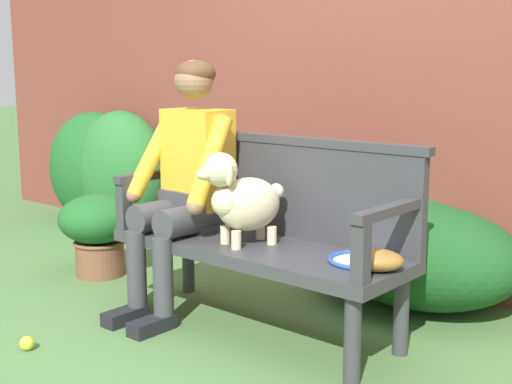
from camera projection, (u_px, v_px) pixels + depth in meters
ground_plane at (256, 329)px, 3.38m from camera, size 40.00×40.00×0.00m
brick_garden_fence at (393, 97)px, 4.13m from camera, size 8.00×0.30×2.18m
hedge_bush_mid_right at (122, 172)px, 5.36m from camera, size 0.88×0.58×0.95m
hedge_bush_mid_left at (94, 169)px, 5.58m from camera, size 0.90×0.61×0.92m
hedge_bush_far_right at (408, 248)px, 3.81m from camera, size 0.81×0.76×0.56m
hedge_bush_far_left at (415, 254)px, 3.71m from camera, size 1.18×0.84×0.56m
garden_bench at (256, 255)px, 3.31m from camera, size 1.52×0.52×0.44m
bench_backrest at (286, 185)px, 3.43m from camera, size 1.56×0.06×0.50m
bench_armrest_left_end at (142, 188)px, 3.66m from camera, size 0.06×0.52×0.28m
bench_armrest_right_end at (379, 228)px, 2.74m from camera, size 0.06×0.52×0.28m
person_seated at (186, 178)px, 3.54m from camera, size 0.56×0.66×1.31m
dog_on_bench at (241, 199)px, 3.24m from camera, size 0.31×0.44×0.45m
tennis_racket at (365, 259)px, 3.00m from camera, size 0.30×0.56×0.03m
baseball_glove at (377, 260)px, 2.85m from camera, size 0.27×0.26×0.09m
tennis_ball at (27, 343)px, 3.13m from camera, size 0.07×0.07×0.07m
potted_plant at (99, 227)px, 4.23m from camera, size 0.49×0.49×0.51m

